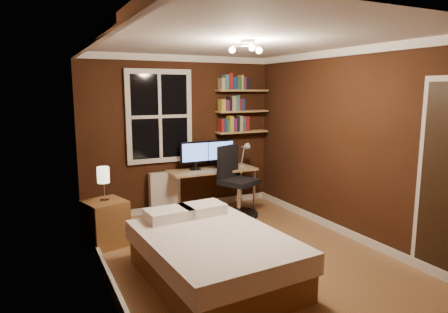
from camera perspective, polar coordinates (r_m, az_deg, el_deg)
name	(u,v)px	position (r m, az deg, el deg)	size (l,w,h in m)	color
floor	(242,254)	(4.98, 2.55, -13.75)	(4.20, 4.20, 0.00)	brown
wall_back	(180,134)	(6.53, -6.29, 3.19)	(3.20, 0.04, 2.50)	black
wall_left	(100,163)	(4.11, -17.27, -0.96)	(0.04, 4.20, 2.50)	black
wall_right	(348,144)	(5.57, 17.23, 1.72)	(0.04, 4.20, 2.50)	black
ceiling	(243,41)	(4.60, 2.79, 16.18)	(3.20, 4.20, 0.02)	white
window	(159,116)	(6.36, -9.21, 5.66)	(1.06, 0.06, 1.46)	silver
ceiling_fixture	(248,49)	(4.50, 3.42, 15.04)	(0.44, 0.44, 0.18)	beige
bookshelf_lower	(242,132)	(6.86, 2.57, 3.54)	(0.92, 0.22, 0.03)	#A57D50
books_row_lower	(242,124)	(6.85, 2.58, 4.63)	(0.54, 0.16, 0.23)	maroon
bookshelf_middle	(242,111)	(6.84, 2.59, 6.46)	(0.92, 0.22, 0.03)	#A57D50
books_row_middle	(242,104)	(6.83, 2.60, 7.55)	(0.42, 0.16, 0.23)	navy
bookshelf_upper	(242,91)	(6.83, 2.62, 9.40)	(0.92, 0.22, 0.03)	#A57D50
books_row_upper	(242,83)	(6.83, 2.63, 10.49)	(0.48, 0.16, 0.23)	#25562B
bed	(213,255)	(4.28, -1.61, -13.93)	(1.43, 1.90, 0.62)	brown
nightstand	(106,223)	(5.36, -16.55, -9.09)	(0.47, 0.47, 0.58)	brown
bedside_lamp	(104,184)	(5.22, -16.81, -3.79)	(0.15, 0.15, 0.43)	white
radiator	(163,193)	(6.48, -8.67, -5.17)	(0.45, 0.16, 0.67)	silver
desk	(212,173)	(6.53, -1.67, -2.34)	(1.44, 0.54, 0.69)	#A57D50
monitor_left	(195,156)	(6.43, -4.16, 0.11)	(0.49, 0.12, 0.46)	black
monitor_right	(220,154)	(6.61, -0.52, 0.39)	(0.49, 0.12, 0.46)	black
desk_lamp	(245,154)	(6.62, 3.03, 0.31)	(0.14, 0.32, 0.44)	silver
office_chair	(236,188)	(6.28, 1.73, -4.58)	(0.66, 0.66, 1.10)	black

